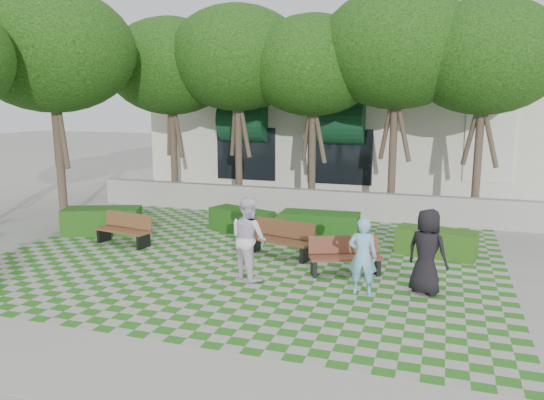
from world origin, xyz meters
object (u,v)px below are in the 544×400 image
(bench_east, at_px, (345,256))
(bench_mid, at_px, (281,239))
(person_blue, at_px, (363,256))
(bench_west, at_px, (125,230))
(person_dark, at_px, (427,252))
(hedge_midleft, at_px, (242,221))
(hedge_west, at_px, (102,221))
(person_white, at_px, (249,238))
(hedge_east, at_px, (436,243))
(hedge_midright, at_px, (320,226))

(bench_east, xyz_separation_m, bench_mid, (-1.75, 0.85, 0.03))
(bench_mid, relative_size, person_blue, 1.13)
(bench_west, distance_m, person_dark, 7.95)
(hedge_midleft, height_order, person_blue, person_blue)
(person_dark, bearing_deg, bench_mid, 1.46)
(bench_west, bearing_deg, bench_mid, 13.44)
(bench_mid, bearing_deg, hedge_midleft, 146.97)
(hedge_west, xyz_separation_m, person_blue, (7.92, -2.59, 0.41))
(bench_east, distance_m, bench_west, 6.09)
(hedge_midleft, relative_size, person_blue, 1.23)
(person_white, bearing_deg, person_blue, -151.20)
(person_white, bearing_deg, bench_east, -119.98)
(hedge_midleft, bearing_deg, hedge_east, -7.63)
(bench_west, relative_size, person_dark, 0.96)
(bench_east, xyz_separation_m, hedge_west, (-7.36, 1.43, -0.02))
(hedge_midright, xyz_separation_m, person_blue, (1.77, -3.92, 0.41))
(bench_west, bearing_deg, person_blue, -4.76)
(hedge_east, bearing_deg, person_blue, -112.43)
(hedge_midright, bearing_deg, person_dark, -49.29)
(person_dark, bearing_deg, hedge_east, -67.80)
(hedge_west, bearing_deg, bench_mid, -5.88)
(bench_mid, bearing_deg, hedge_midright, 88.59)
(hedge_midleft, bearing_deg, person_dark, -33.45)
(person_blue, xyz_separation_m, person_dark, (1.20, 0.47, 0.08))
(person_white, bearing_deg, hedge_east, -107.90)
(bench_mid, relative_size, bench_west, 1.08)
(bench_west, xyz_separation_m, person_dark, (7.83, -1.29, 0.46))
(bench_mid, bearing_deg, bench_east, -11.36)
(hedge_east, bearing_deg, hedge_west, -175.85)
(hedge_east, relative_size, person_blue, 1.21)
(person_blue, bearing_deg, bench_mid, -44.28)
(bench_east, relative_size, person_blue, 1.06)
(bench_west, relative_size, hedge_midright, 0.77)
(hedge_midleft, relative_size, person_dark, 1.12)
(bench_east, bearing_deg, bench_west, 152.00)
(person_dark, height_order, person_white, person_white)
(hedge_east, bearing_deg, person_dark, -92.93)
(bench_mid, bearing_deg, person_blue, -26.57)
(person_dark, bearing_deg, hedge_midleft, -8.32)
(hedge_midright, relative_size, hedge_west, 1.00)
(bench_mid, height_order, person_dark, person_dark)
(bench_west, height_order, hedge_west, bench_west)
(bench_east, height_order, bench_west, same)
(hedge_midleft, xyz_separation_m, person_white, (1.65, -3.79, 0.57))
(bench_mid, bearing_deg, hedge_west, -171.44)
(hedge_east, bearing_deg, hedge_midleft, 172.37)
(bench_mid, xyz_separation_m, person_dark, (3.52, -1.54, 0.43))
(hedge_east, relative_size, hedge_midright, 0.89)
(bench_east, xyz_separation_m, person_white, (-1.92, -0.96, 0.50))
(bench_east, relative_size, hedge_west, 0.77)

